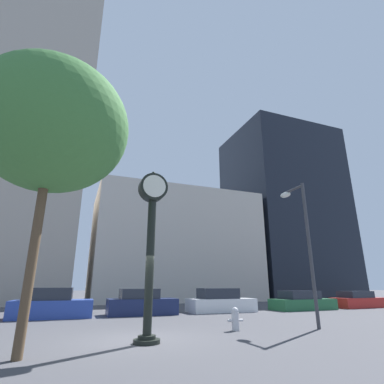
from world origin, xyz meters
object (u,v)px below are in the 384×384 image
at_px(car_green, 302,302).
at_px(car_red, 358,301).
at_px(street_clock, 151,233).
at_px(fire_hydrant_near, 235,319).
at_px(car_white, 220,302).
at_px(car_navy, 141,304).
at_px(street_lamp_right, 301,228).
at_px(bare_tree, 53,126).
at_px(car_blue, 52,305).

xyz_separation_m(car_green, car_red, (5.46, 0.24, -0.02)).
height_order(street_clock, fire_hydrant_near, street_clock).
bearing_deg(car_white, car_navy, -178.53).
bearing_deg(street_lamp_right, bare_tree, -169.26).
distance_m(car_blue, bare_tree, 10.99).
distance_m(car_navy, fire_hydrant_near, 7.71).
distance_m(car_blue, car_green, 15.87).
bearing_deg(car_blue, car_green, 1.29).
bearing_deg(street_clock, street_lamp_right, 7.94).
bearing_deg(car_white, fire_hydrant_near, -111.94).
relative_size(car_green, car_red, 1.09).
bearing_deg(car_green, street_lamp_right, -130.55).
bearing_deg(fire_hydrant_near, car_navy, 105.17).
bearing_deg(car_red, car_white, 176.91).
relative_size(street_clock, car_green, 1.16).
xyz_separation_m(car_red, street_lamp_right, (-11.39, -7.67, 3.49)).
height_order(car_white, fire_hydrant_near, car_white).
bearing_deg(car_blue, car_white, 3.61).
bearing_deg(car_blue, bare_tree, -88.46).
bearing_deg(car_navy, bare_tree, -115.11).
bearing_deg(car_navy, fire_hydrant_near, -73.50).
bearing_deg(street_clock, car_red, 25.29).
relative_size(car_white, street_lamp_right, 0.71).
bearing_deg(fire_hydrant_near, street_lamp_right, -7.22).
relative_size(car_blue, car_green, 0.88).
distance_m(car_green, bare_tree, 19.29).
height_order(car_red, fire_hydrant_near, car_red).
xyz_separation_m(street_clock, car_red, (18.28, 8.63, -2.72)).
relative_size(car_white, fire_hydrant_near, 5.17).
distance_m(car_navy, car_red, 16.61).
bearing_deg(car_red, bare_tree, -157.67).
xyz_separation_m(car_navy, bare_tree, (-4.85, -9.76, 5.31)).
bearing_deg(car_green, car_red, 0.47).
xyz_separation_m(street_clock, street_lamp_right, (6.89, 0.96, 0.77)).
height_order(car_green, fire_hydrant_near, car_green).
bearing_deg(street_lamp_right, street_clock, -172.06).
height_order(car_navy, bare_tree, bare_tree).
height_order(street_clock, car_red, street_clock).
xyz_separation_m(street_lamp_right, bare_tree, (-10.07, -1.91, 1.92)).
height_order(car_green, car_red, car_green).
relative_size(car_navy, car_green, 0.85).
bearing_deg(street_lamp_right, car_red, 33.98).
bearing_deg(street_clock, car_green, 33.24).
height_order(car_navy, car_white, car_white).
bearing_deg(car_navy, car_red, 0.74).
height_order(car_blue, fire_hydrant_near, car_blue).
relative_size(car_navy, bare_tree, 0.50).
distance_m(car_red, street_lamp_right, 14.17).
distance_m(car_white, fire_hydrant_near, 8.15).
bearing_deg(bare_tree, car_white, 44.70).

